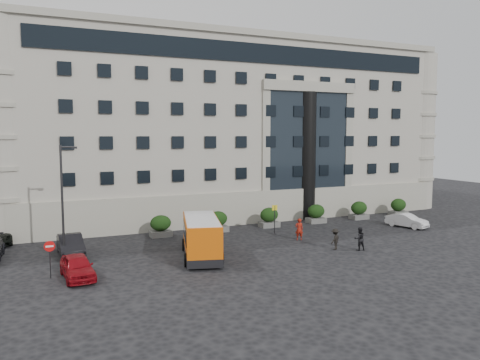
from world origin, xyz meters
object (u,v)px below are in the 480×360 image
object	(u,v)px
bus_stop_sign	(275,214)
pedestrian_c	(335,239)
hedge_e	(359,210)
pedestrian_a	(299,229)
hedge_c	(269,217)
hedge_f	(398,207)
white_taxi	(407,220)
pedestrian_b	(359,239)
minibus	(201,236)
parked_car_b	(71,245)
hedge_b	(218,221)
street_lamp	(63,198)
hedge_d	(316,214)
no_entry_sign	(50,252)
parked_car_a	(77,267)
hedge_a	(161,226)
red_truck	(33,212)

from	to	relation	value
bus_stop_sign	pedestrian_c	xyz separation A→B (m)	(1.49, -6.98, -0.92)
hedge_e	pedestrian_a	size ratio (longest dim) A/B	1.01
hedge_c	hedge_f	world-z (taller)	same
white_taxi	pedestrian_b	size ratio (longest dim) A/B	2.21
hedge_f	minibus	world-z (taller)	minibus
parked_car_b	pedestrian_c	distance (m)	19.49
hedge_c	minibus	distance (m)	12.32
hedge_b	parked_car_b	world-z (taller)	hedge_b
pedestrian_b	bus_stop_sign	bearing A→B (deg)	-58.94
hedge_f	street_lamp	world-z (taller)	street_lamp
hedge_d	hedge_f	world-z (taller)	same
hedge_e	pedestrian_a	world-z (taller)	hedge_e
no_entry_sign	white_taxi	xyz separation A→B (m)	(31.22, 3.54, -1.01)
hedge_b	hedge_c	size ratio (longest dim) A/B	1.00
parked_car_a	pedestrian_a	distance (m)	18.01
parked_car_b	bus_stop_sign	bearing A→B (deg)	0.50
hedge_a	hedge_b	world-z (taller)	same
parked_car_b	hedge_e	bearing A→B (deg)	5.03
no_entry_sign	parked_car_a	world-z (taller)	no_entry_sign
minibus	pedestrian_a	bearing A→B (deg)	27.19
hedge_e	street_lamp	world-z (taller)	street_lamp
hedge_e	hedge_b	bearing A→B (deg)	180.00
hedge_c	street_lamp	xyz separation A→B (m)	(-18.34, -4.80, 3.44)
hedge_d	hedge_f	xyz separation A→B (m)	(10.40, 0.00, 0.00)
bus_stop_sign	parked_car_b	distance (m)	17.05
hedge_e	pedestrian_c	bearing A→B (deg)	-135.10
white_taxi	pedestrian_c	distance (m)	12.09
minibus	pedestrian_c	world-z (taller)	minibus
hedge_b	red_truck	distance (m)	17.84
hedge_e	parked_car_a	distance (m)	29.83
hedge_a	parked_car_a	distance (m)	12.06
hedge_d	red_truck	xyz separation A→B (m)	(-25.63, 9.28, 0.46)
hedge_d	minibus	xyz separation A→B (m)	(-14.64, -7.90, 0.63)
no_entry_sign	minibus	size ratio (longest dim) A/B	0.32
hedge_e	pedestrian_b	world-z (taller)	hedge_e
bus_stop_sign	red_truck	size ratio (longest dim) A/B	0.48
pedestrian_b	street_lamp	bearing A→B (deg)	-6.15
hedge_c	parked_car_a	bearing A→B (deg)	-152.20
hedge_b	hedge_d	distance (m)	10.40
hedge_d	pedestrian_b	size ratio (longest dim) A/B	1.05
no_entry_sign	pedestrian_b	distance (m)	21.65
hedge_c	hedge_d	size ratio (longest dim) A/B	1.00
hedge_f	white_taxi	distance (m)	6.52
red_truck	hedge_f	bearing A→B (deg)	-5.99
pedestrian_a	parked_car_a	bearing A→B (deg)	29.87
street_lamp	hedge_a	bearing A→B (deg)	31.16
hedge_f	hedge_a	bearing A→B (deg)	180.00
minibus	white_taxi	xyz separation A→B (m)	(21.25, 2.60, -0.92)
parked_car_a	parked_car_b	world-z (taller)	parked_car_b
minibus	parked_car_a	distance (m)	8.64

